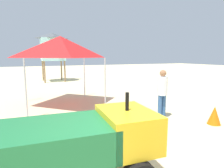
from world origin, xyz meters
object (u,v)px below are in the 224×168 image
object	(u,v)px
traffic_cone_near	(214,115)
lifeguard_tower	(52,47)
lifeguard_near_left	(162,91)
utility_cart	(78,142)
popup_canopy	(60,47)

from	to	relation	value
traffic_cone_near	lifeguard_tower	bearing A→B (deg)	103.65
lifeguard_near_left	lifeguard_tower	world-z (taller)	lifeguard_tower
lifeguard_near_left	traffic_cone_near	size ratio (longest dim) A/B	2.89
traffic_cone_near	utility_cart	bearing A→B (deg)	-166.64
utility_cart	popup_canopy	size ratio (longest dim) A/B	0.91
lifeguard_near_left	lifeguard_tower	size ratio (longest dim) A/B	0.41
popup_canopy	traffic_cone_near	bearing A→B (deg)	-48.78
popup_canopy	utility_cart	bearing A→B (deg)	-97.46
lifeguard_near_left	popup_canopy	world-z (taller)	popup_canopy
popup_canopy	lifeguard_tower	distance (m)	8.26
lifeguard_near_left	traffic_cone_near	xyz separation A→B (m)	(1.06, -1.17, -0.65)
utility_cart	lifeguard_tower	world-z (taller)	lifeguard_tower
lifeguard_near_left	traffic_cone_near	bearing A→B (deg)	-47.83
utility_cart	lifeguard_near_left	size ratio (longest dim) A/B	1.62
lifeguard_near_left	popup_canopy	size ratio (longest dim) A/B	0.56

